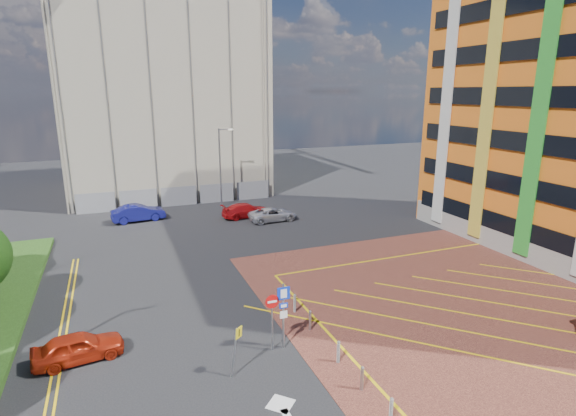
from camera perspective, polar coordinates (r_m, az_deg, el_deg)
ground at (r=20.90m, az=-0.89°, el=-18.91°), size 140.00×140.00×0.00m
forecourt at (r=28.35m, az=27.20°, el=-11.12°), size 26.00×26.00×0.02m
lamp_back at (r=46.04m, az=-8.52°, el=5.47°), size 1.53×0.16×8.00m
sign_cluster at (r=20.79m, az=-1.11°, el=-12.85°), size 1.17×0.12×3.20m
warning_sign at (r=19.37m, az=-6.63°, el=-16.95°), size 0.60×0.39×2.25m
bollard_row at (r=20.20m, az=7.34°, el=-18.76°), size 0.14×11.14×0.90m
construction_building at (r=56.65m, az=-15.79°, el=13.52°), size 21.20×19.20×22.00m
construction_fence at (r=48.03m, az=-12.50°, el=1.57°), size 21.60×0.06×2.00m
car_red_left at (r=22.61m, az=-25.08°, el=-15.70°), size 3.94×1.99×1.29m
car_blue_back at (r=43.24m, az=-18.48°, el=-0.59°), size 4.85×2.15×1.55m
car_red_back at (r=42.45m, az=-5.31°, el=-0.30°), size 4.74×2.20×1.34m
car_silver_back at (r=41.13m, az=-1.92°, el=-0.81°), size 4.55×2.27×1.24m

